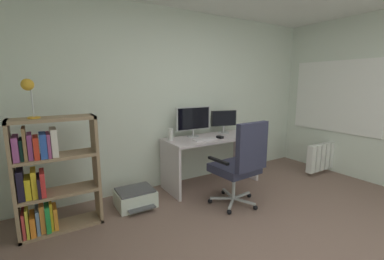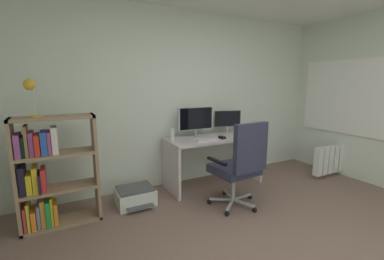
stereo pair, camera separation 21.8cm
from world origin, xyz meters
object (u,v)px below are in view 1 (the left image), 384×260
object	(u,v)px
printer	(135,198)
bookshelf	(47,177)
desk_lamp	(28,89)
office_chair	(241,162)
desk	(211,150)
computer_mouse	(220,137)
monitor_secondary	(224,120)
monitor_main	(193,119)
radiator	(327,155)
keyboard	(205,139)
desktop_speaker	(170,134)

from	to	relation	value
printer	bookshelf	bearing A→B (deg)	-175.85
desk_lamp	office_chair	bearing A→B (deg)	-16.68
desk	computer_mouse	size ratio (longest dim) A/B	14.30
office_chair	printer	distance (m)	1.39
monitor_secondary	office_chair	world-z (taller)	monitor_secondary
desk	bookshelf	distance (m)	2.17
computer_mouse	monitor_main	bearing A→B (deg)	123.12
bookshelf	radiator	bearing A→B (deg)	-5.94
computer_mouse	office_chair	world-z (taller)	office_chair
keyboard	office_chair	world-z (taller)	office_chair
desk	monitor_main	distance (m)	0.53
monitor_main	office_chair	world-z (taller)	monitor_main
desktop_speaker	keyboard	bearing A→B (deg)	-29.37
desk_lamp	desktop_speaker	bearing A→B (deg)	9.40
computer_mouse	desk_lamp	bearing A→B (deg)	171.92
desktop_speaker	radiator	distance (m)	2.82
bookshelf	desk_lamp	bearing A→B (deg)	179.70
monitor_main	desktop_speaker	world-z (taller)	monitor_main
keyboard	radiator	distance (m)	2.36
desk	desktop_speaker	distance (m)	0.70
monitor_secondary	computer_mouse	bearing A→B (deg)	-135.36
office_chair	desk_lamp	world-z (taller)	desk_lamp
desk_lamp	monitor_secondary	bearing A→B (deg)	6.92
monitor_secondary	keyboard	bearing A→B (deg)	-153.06
computer_mouse	printer	world-z (taller)	computer_mouse
monitor_secondary	bookshelf	world-z (taller)	bookshelf
computer_mouse	office_chair	xyz separation A→B (m)	(-0.17, -0.65, -0.17)
office_chair	bookshelf	bearing A→B (deg)	162.74
bookshelf	monitor_main	bearing A→B (deg)	9.22
computer_mouse	radiator	distance (m)	2.11
office_chair	desk_lamp	size ratio (longest dim) A/B	2.89
printer	computer_mouse	bearing A→B (deg)	-2.46
desktop_speaker	computer_mouse	bearing A→B (deg)	-20.77
desk_lamp	printer	xyz separation A→B (m)	(1.01, 0.07, -1.36)
radiator	monitor_main	bearing A→B (deg)	161.67
keyboard	radiator	xyz separation A→B (m)	(2.26, -0.47, -0.46)
desk	desk_lamp	world-z (taller)	desk_lamp
office_chair	monitor_main	bearing A→B (deg)	95.68
monitor_secondary	bookshelf	size ratio (longest dim) A/B	0.35
monitor_main	computer_mouse	distance (m)	0.47
bookshelf	desk_lamp	world-z (taller)	desk_lamp
desktop_speaker	bookshelf	distance (m)	1.58
monitor_secondary	desktop_speaker	distance (m)	0.99
desk	monitor_main	bearing A→B (deg)	145.22
desk	bookshelf	world-z (taller)	bookshelf
desktop_speaker	radiator	xyz separation A→B (m)	(2.68, -0.71, -0.54)
bookshelf	desk_lamp	xyz separation A→B (m)	(-0.08, 0.00, 0.89)
monitor_main	radiator	distance (m)	2.50
monitor_secondary	desk_lamp	world-z (taller)	desk_lamp
desk_lamp	keyboard	bearing A→B (deg)	0.87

